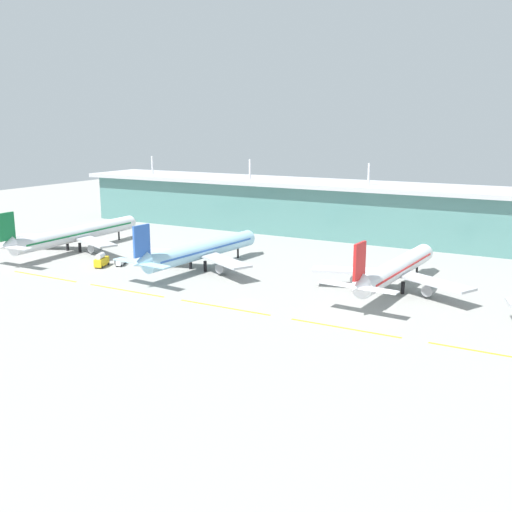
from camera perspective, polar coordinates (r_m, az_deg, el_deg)
The scene contains 13 objects.
ground_plane at distance 162.84m, azimuth -1.08°, elevation -4.56°, with size 600.00×600.00×0.00m, color gray.
terminal_building at distance 256.88m, azimuth 11.01°, elevation 4.25°, with size 288.00×34.00×32.26m.
airliner_nearest at distance 238.82m, azimuth -16.91°, elevation 2.01°, with size 48.79×71.84×18.90m.
airliner_near_middle at distance 199.64m, azimuth -5.37°, elevation 0.51°, with size 48.56×63.10×18.90m.
airliner_far_middle at distance 177.70m, azimuth 13.17°, elevation -1.28°, with size 48.68×62.30×18.90m.
taxiway_stripe_west at distance 202.68m, azimuth -19.63°, elevation -1.86°, with size 28.00×0.70×0.04m, color yellow.
taxiway_stripe_mid_west at distance 179.17m, azimuth -12.36°, elevation -3.25°, with size 28.00×0.70×0.04m, color yellow.
taxiway_stripe_centre at distance 159.49m, azimuth -3.08°, elevation -4.94°, with size 28.00×0.70×0.04m, color yellow.
taxiway_stripe_mid_east at distance 145.21m, azimuth 8.46°, elevation -6.85°, with size 28.00×0.70×0.04m, color yellow.
taxiway_stripe_east at distance 138.01m, azimuth 21.93°, elevation -8.71°, with size 28.00×0.70×0.04m, color yellow.
pushback_tug at distance 212.95m, azimuth -12.83°, elevation -0.46°, with size 3.08×4.71×1.85m.
baggage_cart at distance 210.00m, azimuth -12.91°, elevation -0.60°, with size 3.04×4.00×2.48m.
fuel_truck at distance 210.22m, azimuth -14.62°, elevation -0.40°, with size 4.84×7.65×4.95m.
Camera 1 is at (78.00, -134.67, 47.95)m, focal length 41.69 mm.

